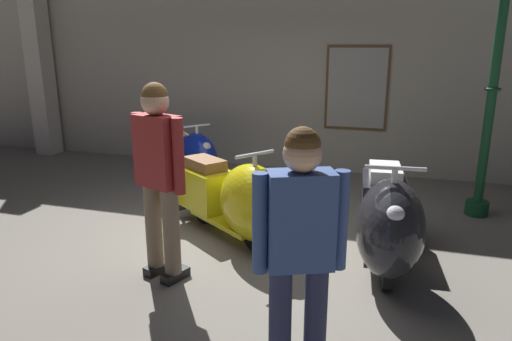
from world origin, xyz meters
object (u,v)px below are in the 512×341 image
Objects in this scene: lamppost at (494,77)px; visitor_0 at (300,245)px; scooter_1 at (237,199)px; info_stanchion at (176,175)px; scooter_2 at (387,220)px; scooter_0 at (188,157)px; visitor_1 at (159,170)px.

lamppost reaches higher than visitor_0.
info_stanchion is at bearing 179.90° from scooter_1.
visitor_0 reaches higher than info_stanchion.
scooter_1 is at bearing -103.64° from scooter_2.
visitor_0 reaches higher than scooter_0.
visitor_1 reaches higher than scooter_2.
info_stanchion is (0.28, -1.00, 0.00)m from scooter_0.
scooter_0 is at bearing 163.14° from scooter_1.
info_stanchion is (-3.76, -0.85, -1.27)m from lamppost.
info_stanchion is (-2.68, 1.02, -0.06)m from scooter_2.
scooter_0 is at bearing 40.81° from visitor_1.
scooter_0 is at bearing -129.32° from scooter_2.
visitor_0 is (1.08, -1.98, 0.48)m from scooter_1.
lamppost is at bearing 66.82° from scooter_1.
scooter_2 is at bearing -48.94° from visitor_1.
scooter_0 is 0.51× the size of lamppost.
info_stanchion reaches higher than scooter_0.
scooter_2 is at bearing 2.15° from scooter_0.
visitor_0 is at bearing -26.43° from scooter_1.
visitor_0 is at bearing -113.30° from lamppost.
lamppost reaches higher than info_stanchion.
lamppost is (4.04, -0.15, 1.27)m from scooter_0.
scooter_0 is at bearing 177.90° from lamppost.
scooter_0 is 0.93× the size of visitor_0.
scooter_2 reaches higher than info_stanchion.
lamppost is at bearing 34.36° from scooter_0.
scooter_0 is 2.27m from scooter_1.
scooter_1 is 0.95× the size of visitor_1.
lamppost is 4.06m from info_stanchion.
lamppost reaches higher than scooter_2.
scooter_2 is 2.87m from info_stanchion.
visitor_0 is 0.93× the size of visitor_1.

